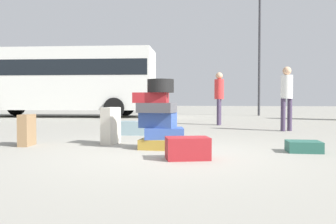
{
  "coord_description": "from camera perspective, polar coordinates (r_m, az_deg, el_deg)",
  "views": [
    {
      "loc": [
        0.93,
        -5.29,
        0.82
      ],
      "look_at": [
        -0.11,
        1.16,
        0.59
      ],
      "focal_mm": 37.85,
      "sensor_mm": 36.0,
      "label": 1
    }
  ],
  "objects": [
    {
      "name": "ground_plane",
      "position": [
        5.43,
        -0.76,
        -6.67
      ],
      "size": [
        80.0,
        80.0,
        0.0
      ],
      "primitive_type": "plane",
      "color": "gray"
    },
    {
      "name": "suitcase_tower",
      "position": [
        5.89,
        -1.45,
        -0.87
      ],
      "size": [
        0.86,
        0.57,
        1.15
      ],
      "color": "#B28C33",
      "rests_on": "ground"
    },
    {
      "name": "suitcase_cream_upright_blue",
      "position": [
        6.6,
        -9.21,
        -2.19
      ],
      "size": [
        0.27,
        0.45,
        0.68
      ],
      "primitive_type": "cube",
      "rotation": [
        0.0,
        0.0,
        -0.17
      ],
      "color": "beige",
      "rests_on": "ground"
    },
    {
      "name": "suitcase_brown_behind_tower",
      "position": [
        6.77,
        -21.77,
        -2.72
      ],
      "size": [
        0.23,
        0.45,
        0.56
      ],
      "primitive_type": "cube",
      "rotation": [
        0.0,
        0.0,
        0.15
      ],
      "color": "olive",
      "rests_on": "ground"
    },
    {
      "name": "suitcase_maroon_left_side",
      "position": [
        4.89,
        3.16,
        -5.84
      ],
      "size": [
        0.67,
        0.52,
        0.3
      ],
      "primitive_type": "cube",
      "rotation": [
        0.0,
        0.0,
        0.28
      ],
      "color": "maroon",
      "rests_on": "ground"
    },
    {
      "name": "suitcase_slate_right_side",
      "position": [
        8.26,
        -5.64,
        -2.58
      ],
      "size": [
        0.69,
        0.44,
        0.32
      ],
      "primitive_type": "cube",
      "rotation": [
        0.0,
        0.0,
        0.1
      ],
      "color": "gray",
      "rests_on": "ground"
    },
    {
      "name": "suitcase_teal_foreground_far",
      "position": [
        5.94,
        21.01,
        -5.21
      ],
      "size": [
        0.52,
        0.43,
        0.17
      ],
      "primitive_type": "cube",
      "rotation": [
        0.0,
        0.0,
        0.02
      ],
      "color": "#26594C",
      "rests_on": "ground"
    },
    {
      "name": "person_bearded_onlooker",
      "position": [
        9.68,
        18.56,
        2.98
      ],
      "size": [
        0.31,
        0.3,
        1.67
      ],
      "rotation": [
        0.0,
        0.0,
        -2.57
      ],
      "color": "#3F334C",
      "rests_on": "ground"
    },
    {
      "name": "person_tourist_with_camera",
      "position": [
        11.48,
        8.23,
        2.95
      ],
      "size": [
        0.3,
        0.34,
        1.69
      ],
      "rotation": [
        0.0,
        0.0,
        -1.68
      ],
      "color": "#3F334C",
      "rests_on": "ground"
    },
    {
      "name": "parked_bus",
      "position": [
        17.6,
        -16.92,
        5.24
      ],
      "size": [
        8.99,
        3.3,
        3.15
      ],
      "rotation": [
        0.0,
        0.0,
        0.08
      ],
      "color": "silver",
      "rests_on": "ground"
    },
    {
      "name": "lamp_post",
      "position": [
        18.84,
        14.53,
        12.22
      ],
      "size": [
        0.36,
        0.36,
        6.45
      ],
      "color": "#333338",
      "rests_on": "ground"
    }
  ]
}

